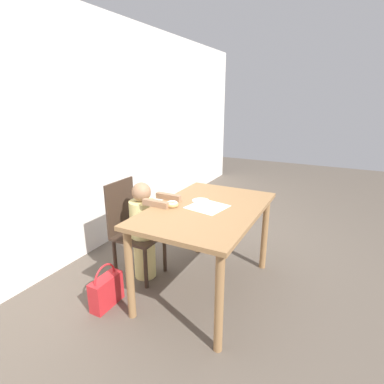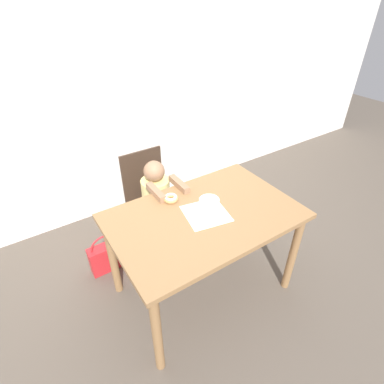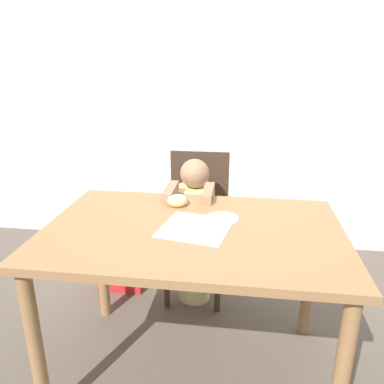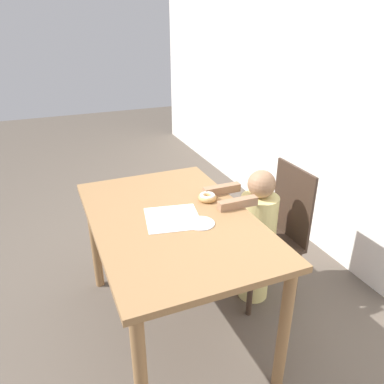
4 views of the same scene
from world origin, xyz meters
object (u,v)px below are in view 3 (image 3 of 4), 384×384
at_px(child_figure, 194,232).
at_px(handbag, 121,270).
at_px(donut, 177,200).
at_px(chair, 197,226).

height_order(child_figure, handbag, child_figure).
bearing_deg(handbag, donut, -38.50).
bearing_deg(donut, chair, 84.67).
distance_m(donut, handbag, 0.88).
distance_m(child_figure, donut, 0.47).
height_order(donut, handbag, donut).
bearing_deg(donut, handbag, 141.50).
height_order(chair, donut, chair).
xyz_separation_m(child_figure, handbag, (-0.50, 0.03, -0.33)).
distance_m(chair, handbag, 0.60).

